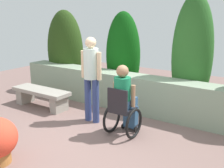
% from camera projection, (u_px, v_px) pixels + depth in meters
% --- Properties ---
extents(ground_plane, '(12.86, 12.86, 0.00)m').
position_uv_depth(ground_plane, '(88.00, 140.00, 4.94)').
color(ground_plane, '#795E59').
extents(stone_retaining_wall, '(6.62, 0.54, 0.83)m').
position_uv_depth(stone_retaining_wall, '(137.00, 93.00, 6.28)').
color(stone_retaining_wall, gray).
rests_on(stone_retaining_wall, ground).
extents(hedge_backdrop, '(6.52, 0.94, 2.62)m').
position_uv_depth(hedge_backdrop, '(152.00, 56.00, 6.47)').
color(hedge_backdrop, '#253F14').
rests_on(hedge_backdrop, ground).
extents(stone_bench, '(1.53, 0.48, 0.44)m').
position_uv_depth(stone_bench, '(41.00, 95.00, 6.56)').
color(stone_bench, gray).
rests_on(stone_bench, ground).
extents(person_in_wheelchair, '(0.53, 0.66, 1.33)m').
position_uv_depth(person_in_wheelchair, '(124.00, 103.00, 5.00)').
color(person_in_wheelchair, black).
rests_on(person_in_wheelchair, ground).
extents(person_standing_companion, '(0.49, 0.30, 1.75)m').
position_uv_depth(person_standing_companion, '(91.00, 74.00, 5.52)').
color(person_standing_companion, navy).
rests_on(person_standing_companion, ground).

